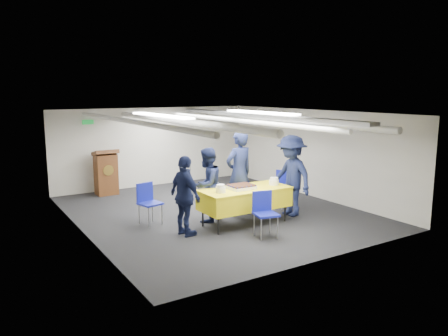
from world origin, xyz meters
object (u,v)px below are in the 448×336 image
(podium, at_px, (106,172))
(chair_left, at_px, (148,199))
(chair_near, at_px, (264,209))
(sailor_b, at_px, (207,185))
(serving_table, at_px, (245,198))
(sailor_c, at_px, (185,196))
(sailor_a, at_px, (239,173))
(sheet_cake, at_px, (241,187))
(chair_right, at_px, (281,185))
(sailor_d, at_px, (291,176))

(podium, relative_size, chair_left, 1.44)
(chair_near, distance_m, sailor_b, 1.52)
(serving_table, bearing_deg, sailor_c, -179.83)
(chair_near, height_order, sailor_a, sailor_a)
(sailor_b, bearing_deg, sheet_cake, 99.06)
(podium, height_order, chair_right, podium)
(chair_right, bearing_deg, podium, 132.94)
(chair_right, bearing_deg, sailor_d, -113.85)
(sheet_cake, height_order, chair_near, chair_near)
(sheet_cake, relative_size, sailor_a, 0.28)
(sailor_a, bearing_deg, serving_table, 60.64)
(serving_table, xyz_separation_m, sailor_b, (-0.57, 0.60, 0.24))
(sheet_cake, height_order, sailor_d, sailor_d)
(chair_near, xyz_separation_m, sailor_d, (1.38, 0.83, 0.38))
(chair_near, bearing_deg, chair_right, 42.48)
(podium, bearing_deg, sailor_b, -73.16)
(serving_table, bearing_deg, sailor_a, 66.38)
(serving_table, height_order, sailor_c, sailor_c)
(sailor_a, distance_m, sailor_d, 1.17)
(podium, bearing_deg, sheet_cake, -69.63)
(podium, distance_m, sailor_c, 4.22)
(serving_table, distance_m, chair_near, 0.84)
(chair_near, bearing_deg, podium, 106.97)
(sailor_a, bearing_deg, chair_right, 178.45)
(chair_near, bearing_deg, sailor_b, 107.31)
(podium, distance_m, chair_left, 3.10)
(sheet_cake, xyz_separation_m, chair_left, (-1.63, 1.11, -0.28))
(sheet_cake, distance_m, sailor_c, 1.30)
(chair_near, relative_size, chair_left, 1.00)
(sailor_a, relative_size, sailor_b, 1.21)
(sailor_a, height_order, sailor_c, sailor_a)
(serving_table, xyz_separation_m, chair_left, (-1.72, 1.10, -0.03))
(chair_near, distance_m, sailor_d, 1.66)
(chair_right, distance_m, sailor_c, 3.07)
(podium, xyz_separation_m, sailor_d, (2.92, -4.20, 0.29))
(chair_right, bearing_deg, chair_left, 173.49)
(podium, relative_size, sailor_d, 0.69)
(chair_right, distance_m, sailor_b, 2.17)
(sheet_cake, relative_size, chair_near, 0.62)
(sailor_a, distance_m, sailor_c, 1.80)
(serving_table, bearing_deg, chair_left, 147.31)
(chair_right, relative_size, sailor_b, 0.54)
(serving_table, distance_m, podium, 4.52)
(sheet_cake, xyz_separation_m, chair_near, (-0.03, -0.82, -0.28))
(chair_right, relative_size, sailor_a, 0.45)
(chair_near, relative_size, sailor_c, 0.56)
(sailor_b, bearing_deg, chair_left, -52.45)
(sheet_cake, distance_m, podium, 4.49)
(serving_table, distance_m, sailor_c, 1.41)
(chair_left, height_order, sailor_d, sailor_d)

